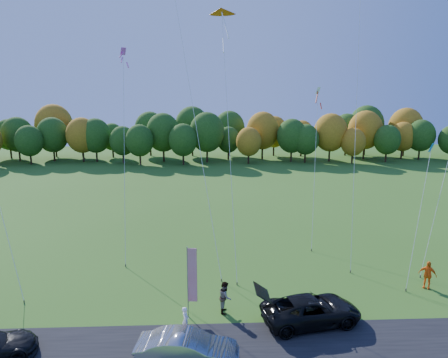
{
  "coord_description": "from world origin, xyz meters",
  "views": [
    {
      "loc": [
        -1.19,
        -21.65,
        12.9
      ],
      "look_at": [
        0.0,
        6.0,
        7.0
      ],
      "focal_mm": 32.0,
      "sensor_mm": 36.0,
      "label": 1
    }
  ],
  "objects_px": {
    "person_east": "(427,275)",
    "feather_flag": "(191,274)",
    "black_suv": "(311,310)",
    "silver_sedan": "(187,350)"
  },
  "relations": [
    {
      "from": "person_east",
      "to": "feather_flag",
      "type": "distance_m",
      "value": 16.14
    },
    {
      "from": "feather_flag",
      "to": "black_suv",
      "type": "bearing_deg",
      "value": -7.65
    },
    {
      "from": "person_east",
      "to": "feather_flag",
      "type": "relative_size",
      "value": 0.44
    },
    {
      "from": "silver_sedan",
      "to": "person_east",
      "type": "bearing_deg",
      "value": -59.02
    },
    {
      "from": "black_suv",
      "to": "silver_sedan",
      "type": "distance_m",
      "value": 7.71
    },
    {
      "from": "silver_sedan",
      "to": "person_east",
      "type": "relative_size",
      "value": 2.6
    },
    {
      "from": "black_suv",
      "to": "silver_sedan",
      "type": "height_order",
      "value": "silver_sedan"
    },
    {
      "from": "black_suv",
      "to": "person_east",
      "type": "xyz_separation_m",
      "value": [
        8.92,
        3.83,
        0.16
      ]
    },
    {
      "from": "black_suv",
      "to": "person_east",
      "type": "relative_size",
      "value": 2.98
    },
    {
      "from": "person_east",
      "to": "feather_flag",
      "type": "xyz_separation_m",
      "value": [
        -15.78,
        -2.91,
        1.74
      ]
    }
  ]
}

